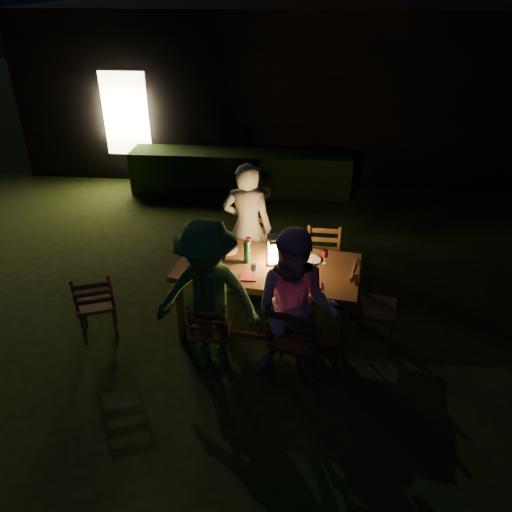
# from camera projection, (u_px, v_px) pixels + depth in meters

# --- Properties ---
(garden_envelope) EXTENTS (40.00, 40.00, 3.20)m
(garden_envelope) POSITION_uv_depth(u_px,v_px,m) (274.00, 85.00, 11.10)
(garden_envelope) COLOR black
(garden_envelope) RESTS_ON ground
(dining_table) EXTENTS (2.18, 1.30, 0.86)m
(dining_table) POSITION_uv_depth(u_px,v_px,m) (268.00, 271.00, 5.73)
(dining_table) COLOR #51311B
(dining_table) RESTS_ON ground
(chair_near_left) EXTENTS (0.43, 0.46, 0.92)m
(chair_near_left) POSITION_uv_depth(u_px,v_px,m) (212.00, 341.00, 5.41)
(chair_near_left) COLOR #51311B
(chair_near_left) RESTS_ON ground
(chair_near_right) EXTENTS (0.59, 0.62, 1.08)m
(chair_near_right) POSITION_uv_depth(u_px,v_px,m) (294.00, 350.00, 5.21)
(chair_near_right) COLOR #51311B
(chair_near_right) RESTS_ON ground
(chair_far_left) EXTENTS (0.52, 0.55, 1.03)m
(chair_far_left) POSITION_uv_depth(u_px,v_px,m) (247.00, 267.00, 6.70)
(chair_far_left) COLOR #51311B
(chair_far_left) RESTS_ON ground
(chair_far_right) EXTENTS (0.45, 0.48, 0.97)m
(chair_far_right) POSITION_uv_depth(u_px,v_px,m) (321.00, 278.00, 6.51)
(chair_far_right) COLOR #51311B
(chair_far_right) RESTS_ON ground
(chair_end) EXTENTS (0.58, 0.55, 1.03)m
(chair_end) POSITION_uv_depth(u_px,v_px,m) (372.00, 318.00, 5.71)
(chair_end) COLOR #51311B
(chair_end) RESTS_ON ground
(chair_spare) EXTENTS (0.56, 0.58, 0.95)m
(chair_spare) POSITION_uv_depth(u_px,v_px,m) (98.00, 314.00, 5.83)
(chair_spare) COLOR #51311B
(chair_spare) RESTS_ON ground
(person_house_side) EXTENTS (0.69, 0.51, 1.76)m
(person_house_side) POSITION_uv_depth(u_px,v_px,m) (247.00, 228.00, 6.46)
(person_house_side) COLOR beige
(person_house_side) RESTS_ON ground
(person_opp_right) EXTENTS (0.93, 0.77, 1.74)m
(person_opp_right) POSITION_uv_depth(u_px,v_px,m) (295.00, 311.00, 4.90)
(person_opp_right) COLOR #C487B6
(person_opp_right) RESTS_ON ground
(person_opp_left) EXTENTS (1.21, 0.80, 1.75)m
(person_opp_left) POSITION_uv_depth(u_px,v_px,m) (208.00, 298.00, 5.08)
(person_opp_left) COLOR #336636
(person_opp_left) RESTS_ON ground
(lantern) EXTENTS (0.16, 0.16, 0.35)m
(lantern) POSITION_uv_depth(u_px,v_px,m) (274.00, 252.00, 5.64)
(lantern) COLOR white
(lantern) RESTS_ON dining_table
(plate_far_left) EXTENTS (0.25, 0.25, 0.01)m
(plate_far_left) POSITION_uv_depth(u_px,v_px,m) (227.00, 250.00, 5.98)
(plate_far_left) COLOR white
(plate_far_left) RESTS_ON dining_table
(plate_near_left) EXTENTS (0.25, 0.25, 0.01)m
(plate_near_left) POSITION_uv_depth(u_px,v_px,m) (216.00, 269.00, 5.61)
(plate_near_left) COLOR white
(plate_near_left) RESTS_ON dining_table
(plate_far_right) EXTENTS (0.25, 0.25, 0.01)m
(plate_far_right) POSITION_uv_depth(u_px,v_px,m) (310.00, 260.00, 5.78)
(plate_far_right) COLOR white
(plate_far_right) RESTS_ON dining_table
(plate_near_right) EXTENTS (0.25, 0.25, 0.01)m
(plate_near_right) POSITION_uv_depth(u_px,v_px,m) (304.00, 279.00, 5.41)
(plate_near_right) COLOR white
(plate_near_right) RESTS_ON dining_table
(wineglass_a) EXTENTS (0.06, 0.06, 0.18)m
(wineglass_a) POSITION_uv_depth(u_px,v_px,m) (249.00, 244.00, 5.94)
(wineglass_a) COLOR #59070F
(wineglass_a) RESTS_ON dining_table
(wineglass_b) EXTENTS (0.06, 0.06, 0.18)m
(wineglass_b) POSITION_uv_depth(u_px,v_px,m) (204.00, 256.00, 5.69)
(wineglass_b) COLOR #59070F
(wineglass_b) RESTS_ON dining_table
(wineglass_c) EXTENTS (0.06, 0.06, 0.18)m
(wineglass_c) POSITION_uv_depth(u_px,v_px,m) (290.00, 274.00, 5.35)
(wineglass_c) COLOR #59070F
(wineglass_c) RESTS_ON dining_table
(wineglass_d) EXTENTS (0.06, 0.06, 0.18)m
(wineglass_d) POSITION_uv_depth(u_px,v_px,m) (325.00, 257.00, 5.67)
(wineglass_d) COLOR #59070F
(wineglass_d) RESTS_ON dining_table
(wineglass_e) EXTENTS (0.06, 0.06, 0.18)m
(wineglass_e) POSITION_uv_depth(u_px,v_px,m) (253.00, 271.00, 5.41)
(wineglass_e) COLOR silver
(wineglass_e) RESTS_ON dining_table
(bottle_table) EXTENTS (0.07, 0.07, 0.28)m
(bottle_table) POSITION_uv_depth(u_px,v_px,m) (247.00, 252.00, 5.67)
(bottle_table) COLOR #0F471E
(bottle_table) RESTS_ON dining_table
(napkin_left) EXTENTS (0.18, 0.14, 0.01)m
(napkin_left) POSITION_uv_depth(u_px,v_px,m) (249.00, 278.00, 5.45)
(napkin_left) COLOR red
(napkin_left) RESTS_ON dining_table
(napkin_right) EXTENTS (0.18, 0.14, 0.01)m
(napkin_right) POSITION_uv_depth(u_px,v_px,m) (313.00, 285.00, 5.32)
(napkin_right) COLOR red
(napkin_right) RESTS_ON dining_table
(phone) EXTENTS (0.14, 0.07, 0.01)m
(phone) POSITION_uv_depth(u_px,v_px,m) (208.00, 272.00, 5.56)
(phone) COLOR black
(phone) RESTS_ON dining_table
(side_table) EXTENTS (0.52, 0.52, 0.70)m
(side_table) POSITION_uv_depth(u_px,v_px,m) (255.00, 196.00, 8.06)
(side_table) COLOR brown
(side_table) RESTS_ON ground
(ice_bucket) EXTENTS (0.30, 0.30, 0.22)m
(ice_bucket) POSITION_uv_depth(u_px,v_px,m) (255.00, 185.00, 7.96)
(ice_bucket) COLOR #A5A8AD
(ice_bucket) RESTS_ON side_table
(bottle_bucket_a) EXTENTS (0.07, 0.07, 0.32)m
(bottle_bucket_a) POSITION_uv_depth(u_px,v_px,m) (251.00, 183.00, 7.91)
(bottle_bucket_a) COLOR #0F471E
(bottle_bucket_a) RESTS_ON side_table
(bottle_bucket_b) EXTENTS (0.07, 0.07, 0.32)m
(bottle_bucket_b) POSITION_uv_depth(u_px,v_px,m) (258.00, 181.00, 7.97)
(bottle_bucket_b) COLOR #0F471E
(bottle_bucket_b) RESTS_ON side_table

